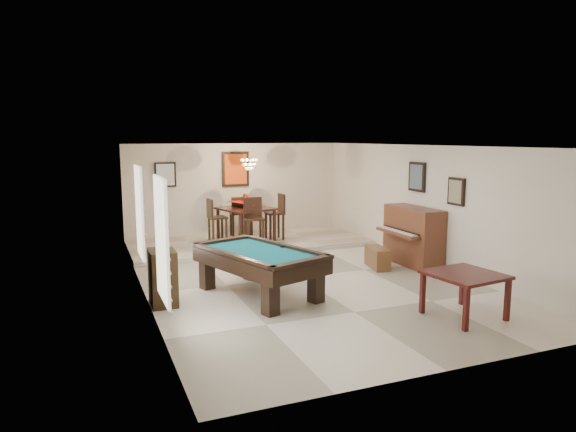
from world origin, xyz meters
TOP-DOWN VIEW (x-y plane):
  - ground_plane at (0.00, 0.00)m, footprint 6.00×9.00m
  - wall_back at (0.00, 4.50)m, footprint 6.00×0.04m
  - wall_front at (0.00, -4.50)m, footprint 6.00×0.04m
  - wall_left at (-3.00, 0.00)m, footprint 0.04×9.00m
  - wall_right at (3.00, 0.00)m, footprint 0.04×9.00m
  - ceiling at (0.00, 0.00)m, footprint 6.00×9.00m
  - dining_step at (0.00, 3.25)m, footprint 6.00×2.50m
  - window_left_front at (-2.97, -2.20)m, footprint 0.06×1.00m
  - window_left_rear at (-2.97, 0.60)m, footprint 0.06×1.00m
  - pool_table at (-1.12, -0.82)m, footprint 1.97×2.65m
  - square_table at (1.47, -3.07)m, footprint 1.13×1.13m
  - upright_piano at (2.55, 0.01)m, footprint 0.85×1.52m
  - piano_bench at (1.84, 0.06)m, footprint 0.46×0.84m
  - apothecary_chest at (-2.77, -0.72)m, footprint 0.41×0.62m
  - dining_table at (-0.08, 3.28)m, footprint 1.49×1.49m
  - flower_vase at (-0.08, 3.28)m, footprint 0.18×0.18m
  - dining_chair_south at (-0.11, 2.50)m, footprint 0.50×0.50m
  - dining_chair_north at (-0.10, 3.99)m, footprint 0.43×0.43m
  - dining_chair_west at (-0.84, 3.25)m, footprint 0.45×0.45m
  - dining_chair_east at (0.68, 3.24)m, footprint 0.44×0.44m
  - chandelier at (0.00, 3.20)m, footprint 0.44×0.44m
  - back_painting at (0.00, 4.46)m, footprint 0.75×0.06m
  - back_mirror at (-1.90, 4.46)m, footprint 0.55×0.06m
  - right_picture_upper at (2.96, 0.30)m, footprint 0.06×0.55m
  - right_picture_lower at (2.96, -1.00)m, footprint 0.06×0.45m

SIDE VIEW (x-z plane):
  - ground_plane at x=0.00m, z-range -0.02..0.00m
  - dining_step at x=0.00m, z-range 0.00..0.12m
  - piano_bench at x=1.84m, z-range 0.00..0.44m
  - square_table at x=1.47m, z-range 0.00..0.70m
  - pool_table at x=-1.12m, z-range 0.00..0.79m
  - apothecary_chest at x=-2.77m, z-range 0.00..0.93m
  - dining_table at x=-0.08m, z-range 0.12..1.11m
  - upright_piano at x=2.55m, z-range 0.00..1.27m
  - dining_chair_north at x=-0.10m, z-range 0.12..1.20m
  - dining_chair_west at x=-0.84m, z-range 0.12..1.26m
  - dining_chair_east at x=0.68m, z-range 0.12..1.31m
  - dining_chair_south at x=-0.11m, z-range 0.12..1.32m
  - flower_vase at x=-0.08m, z-range 1.11..1.37m
  - wall_back at x=0.00m, z-range 0.00..2.60m
  - wall_front at x=0.00m, z-range 0.00..2.60m
  - wall_left at x=-3.00m, z-range 0.00..2.60m
  - wall_right at x=3.00m, z-range 0.00..2.60m
  - window_left_front at x=-2.97m, z-range 0.55..2.25m
  - window_left_rear at x=-2.97m, z-range 0.55..2.25m
  - right_picture_lower at x=2.96m, z-range 1.42..1.98m
  - back_mirror at x=-1.90m, z-range 1.48..2.12m
  - back_painting at x=0.00m, z-range 1.42..2.38m
  - right_picture_upper at x=2.96m, z-range 1.57..2.23m
  - chandelier at x=0.00m, z-range 1.90..2.50m
  - ceiling at x=0.00m, z-range 2.58..2.62m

